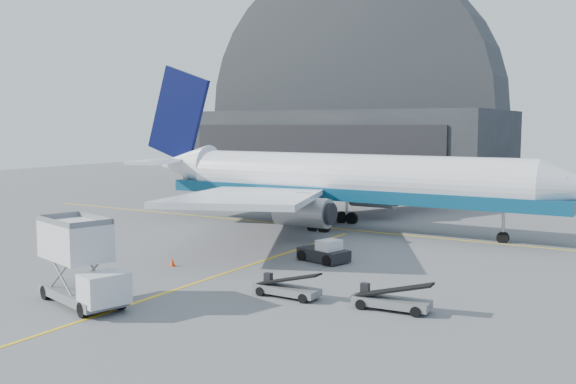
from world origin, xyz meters
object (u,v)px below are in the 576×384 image
Objects in this scene: airliner at (333,180)px; belt_loader_b at (391,300)px; catering_truck at (81,263)px; belt_loader_a at (286,288)px; pushback_tug at (325,253)px.

airliner is 27.94m from belt_loader_b.
catering_truck is 1.66× the size of belt_loader_a.
pushback_tug is 0.91× the size of belt_loader_b.
belt_loader_a is (9.12, -23.70, -4.09)m from airliner.
airliner is 11.63× the size of pushback_tug.
catering_truck is at bearing -94.42° from pushback_tug.
catering_truck is 11.44m from belt_loader_a.
pushback_tug is 12.42m from belt_loader_b.
catering_truck is (0.28, -30.75, -2.31)m from airliner.
belt_loader_a is 6.13m from belt_loader_b.
catering_truck reaches higher than belt_loader_b.
belt_loader_a is 0.94× the size of belt_loader_b.
airliner reaches higher than belt_loader_b.
airliner is at bearing 111.75° from belt_loader_a.
pushback_tug is at bearing 129.84° from belt_loader_b.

